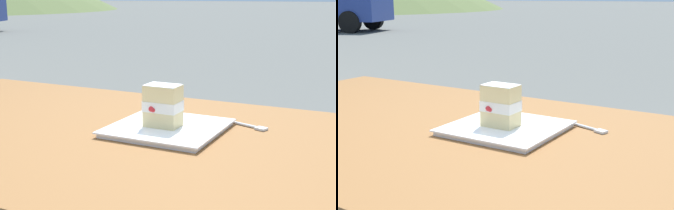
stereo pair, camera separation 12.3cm
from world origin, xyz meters
The scene contains 4 objects.
patio_table centered at (0.00, 0.00, 0.64)m, with size 1.55×0.95×0.73m.
dessert_plate centered at (0.23, 0.07, 0.74)m, with size 0.29×0.29×0.02m.
cake_slice centered at (0.22, 0.06, 0.80)m, with size 0.09×0.07×0.11m.
dessert_fork centered at (0.40, 0.21, 0.73)m, with size 0.17×0.07×0.01m.
Camera 2 is at (0.86, -0.95, 1.08)m, focal length 49.90 mm.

